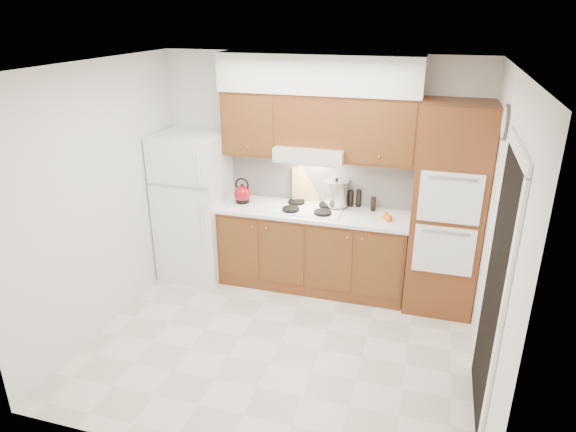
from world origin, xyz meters
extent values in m
plane|color=beige|center=(0.00, 0.00, 0.00)|extent=(3.60, 3.60, 0.00)
plane|color=white|center=(0.00, 0.00, 2.60)|extent=(3.60, 3.60, 0.00)
cube|color=white|center=(0.00, 1.50, 1.30)|extent=(3.60, 0.02, 2.60)
cube|color=white|center=(-1.80, 0.00, 1.30)|extent=(0.02, 3.00, 2.60)
cube|color=white|center=(1.80, 0.00, 1.30)|extent=(0.02, 3.00, 2.60)
cube|color=white|center=(-1.41, 1.14, 0.86)|extent=(0.75, 0.72, 1.72)
cube|color=brown|center=(0.02, 1.20, 0.45)|extent=(2.11, 0.60, 0.90)
cube|color=white|center=(0.03, 1.19, 0.92)|extent=(2.13, 0.62, 0.04)
cube|color=white|center=(0.02, 1.49, 1.22)|extent=(2.11, 0.03, 0.56)
cube|color=brown|center=(1.44, 1.18, 1.10)|extent=(0.70, 0.65, 2.20)
cube|color=brown|center=(-0.71, 1.33, 1.85)|extent=(0.63, 0.33, 0.70)
cube|color=brown|center=(0.72, 1.33, 1.85)|extent=(0.73, 0.33, 0.70)
cube|color=silver|center=(-0.02, 1.27, 1.57)|extent=(0.75, 0.45, 0.15)
cube|color=brown|center=(-0.02, 1.33, 1.92)|extent=(0.75, 0.33, 0.55)
cube|color=silver|center=(0.03, 1.32, 2.40)|extent=(2.13, 0.36, 0.40)
cube|color=white|center=(-0.02, 1.21, 0.95)|extent=(0.74, 0.50, 0.01)
cube|color=black|center=(1.79, -0.35, 1.05)|extent=(0.02, 0.90, 2.10)
cylinder|color=#3F3833|center=(1.79, 0.55, 2.15)|extent=(0.02, 0.30, 0.30)
sphere|color=maroon|center=(-0.82, 1.20, 1.05)|extent=(0.22, 0.22, 0.20)
cube|color=#D8B36F|center=(-0.13, 1.45, 1.14)|extent=(0.32, 0.20, 0.40)
cylinder|color=silver|center=(0.24, 1.36, 1.11)|extent=(0.33, 0.33, 0.28)
cylinder|color=black|center=(0.49, 1.45, 1.04)|extent=(0.06, 0.06, 0.20)
cylinder|color=black|center=(0.40, 1.43, 1.03)|extent=(0.07, 0.07, 0.19)
cylinder|color=black|center=(0.66, 1.36, 1.02)|extent=(0.07, 0.07, 0.16)
sphere|color=orange|center=(0.82, 1.17, 0.98)|extent=(0.08, 0.08, 0.08)
sphere|color=#F9620D|center=(0.86, 1.11, 0.98)|extent=(0.08, 0.08, 0.07)
camera|label=1|loc=(1.24, -3.98, 3.01)|focal=32.00mm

